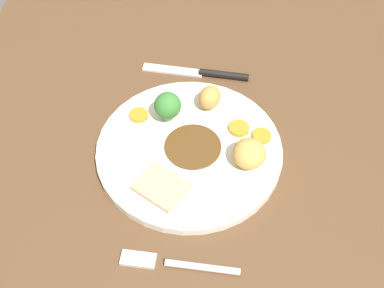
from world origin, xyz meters
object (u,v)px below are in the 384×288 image
(carrot_coin_front, at_px, (242,128))
(meat_slice_main, at_px, (164,187))
(carrot_coin_back, at_px, (265,136))
(knife, at_px, (207,73))
(broccoli_floret, at_px, (170,106))
(carrot_coin_side, at_px, (142,115))
(fork, at_px, (179,264))
(dinner_plate, at_px, (192,151))
(roast_potato_right, at_px, (215,98))
(roast_potato_left, at_px, (252,154))

(carrot_coin_front, bearing_deg, meat_slice_main, 136.26)
(carrot_coin_back, distance_m, knife, 0.17)
(carrot_coin_back, bearing_deg, broccoli_floret, 78.31)
(carrot_coin_side, height_order, fork, carrot_coin_side)
(carrot_coin_front, relative_size, knife, 0.17)
(dinner_plate, bearing_deg, carrot_coin_back, -76.24)
(roast_potato_right, distance_m, carrot_coin_side, 0.12)
(roast_potato_right, bearing_deg, roast_potato_left, -152.80)
(dinner_plate, xyz_separation_m, fork, (-0.18, 0.01, -0.00))
(fork, bearing_deg, carrot_coin_side, -67.71)
(carrot_coin_front, distance_m, broccoli_floret, 0.11)
(meat_slice_main, relative_size, knife, 0.35)
(roast_potato_right, height_order, carrot_coin_front, roast_potato_right)
(dinner_plate, bearing_deg, fork, 177.92)
(carrot_coin_side, bearing_deg, knife, -41.01)
(carrot_coin_back, distance_m, fork, 0.23)
(broccoli_floret, bearing_deg, dinner_plate, -147.58)
(carrot_coin_front, bearing_deg, carrot_coin_side, 83.19)
(roast_potato_right, relative_size, knife, 0.22)
(dinner_plate, distance_m, roast_potato_left, 0.09)
(knife, bearing_deg, fork, 92.88)
(carrot_coin_front, bearing_deg, roast_potato_left, -168.25)
(roast_potato_left, distance_m, carrot_coin_front, 0.06)
(carrot_coin_back, bearing_deg, carrot_coin_side, 80.35)
(roast_potato_left, bearing_deg, carrot_coin_side, 64.86)
(carrot_coin_side, xyz_separation_m, broccoli_floret, (-0.00, -0.05, 0.03))
(roast_potato_right, bearing_deg, carrot_coin_side, 104.53)
(dinner_plate, height_order, roast_potato_right, roast_potato_right)
(broccoli_floret, bearing_deg, carrot_coin_side, 86.80)
(dinner_plate, relative_size, roast_potato_left, 5.61)
(meat_slice_main, height_order, broccoli_floret, broccoli_floret)
(roast_potato_left, bearing_deg, knife, 19.74)
(carrot_coin_front, height_order, carrot_coin_back, same)
(dinner_plate, relative_size, meat_slice_main, 4.23)
(dinner_plate, bearing_deg, carrot_coin_side, 54.45)
(dinner_plate, bearing_deg, carrot_coin_front, -61.52)
(carrot_coin_side, bearing_deg, dinner_plate, -125.55)
(fork, distance_m, knife, 0.35)
(carrot_coin_front, xyz_separation_m, fork, (-0.22, 0.08, -0.01))
(carrot_coin_back, xyz_separation_m, carrot_coin_side, (0.03, 0.19, -0.00))
(roast_potato_right, xyz_separation_m, carrot_coin_front, (-0.05, -0.04, -0.02))
(meat_slice_main, distance_m, roast_potato_right, 0.17)
(carrot_coin_back, bearing_deg, roast_potato_right, 51.39)
(meat_slice_main, bearing_deg, carrot_coin_front, -43.74)
(carrot_coin_side, bearing_deg, broccoli_floret, -93.20)
(broccoli_floret, bearing_deg, carrot_coin_back, -101.69)
(roast_potato_left, bearing_deg, dinner_plate, 76.70)
(fork, bearing_deg, dinner_plate, -87.53)
(meat_slice_main, height_order, carrot_coin_front, meat_slice_main)
(carrot_coin_back, height_order, broccoli_floret, broccoli_floret)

